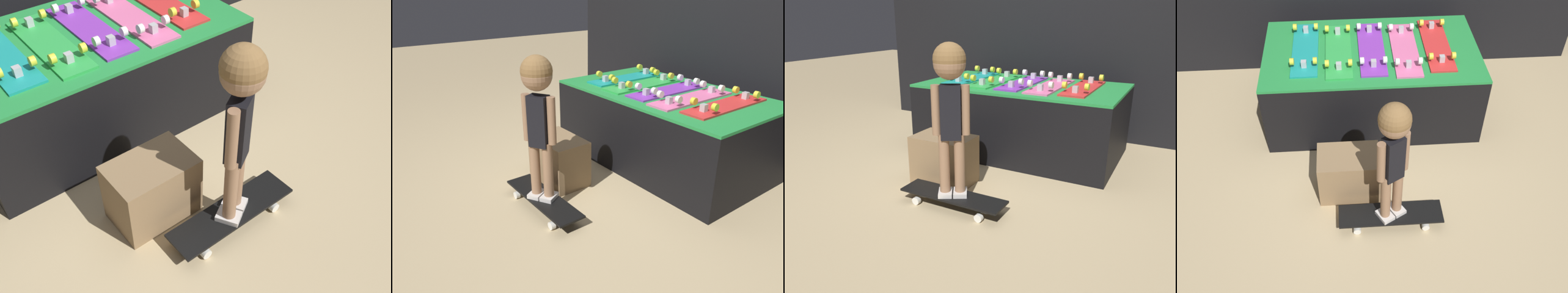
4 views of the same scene
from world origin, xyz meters
TOP-DOWN VIEW (x-y plane):
  - ground_plane at (0.00, 0.00)m, footprint 16.00×16.00m
  - display_rack at (0.00, 0.57)m, footprint 1.71×0.98m
  - skateboard_teal_on_rack at (-0.52, 0.60)m, footprint 0.20×0.75m
  - skateboard_green_on_rack at (-0.26, 0.55)m, footprint 0.20×0.75m
  - skateboard_purple_on_rack at (0.00, 0.57)m, footprint 0.20×0.75m
  - skateboard_pink_on_rack at (0.26, 0.54)m, footprint 0.20×0.75m
  - skateboard_red_on_rack at (0.52, 0.59)m, footprint 0.20×0.75m
  - skateboard_on_floor at (0.05, -0.66)m, footprint 0.71×0.19m
  - child at (0.05, -0.66)m, footprint 0.22×0.19m
  - storage_box at (-0.22, -0.35)m, footprint 0.43×0.29m

SIDE VIEW (x-z plane):
  - ground_plane at x=0.00m, z-range 0.00..0.00m
  - skateboard_on_floor at x=0.05m, z-range 0.03..0.12m
  - storage_box at x=-0.22m, z-range 0.00..0.36m
  - display_rack at x=0.00m, z-range 0.00..0.62m
  - skateboard_teal_on_rack at x=-0.52m, z-range 0.59..0.68m
  - skateboard_green_on_rack at x=-0.26m, z-range 0.59..0.68m
  - skateboard_purple_on_rack at x=0.00m, z-range 0.59..0.68m
  - skateboard_pink_on_rack at x=0.26m, z-range 0.59..0.68m
  - skateboard_red_on_rack at x=0.52m, z-range 0.59..0.68m
  - child at x=0.05m, z-range 0.28..1.24m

